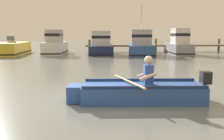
{
  "coord_description": "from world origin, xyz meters",
  "views": [
    {
      "loc": [
        -0.15,
        -6.53,
        1.72
      ],
      "look_at": [
        0.61,
        1.74,
        0.55
      ],
      "focal_mm": 40.09,
      "sensor_mm": 36.0,
      "label": 1
    }
  ],
  "objects_px": {
    "moored_boat_white": "(55,45)",
    "moored_boat_blue": "(141,45)",
    "rowboat_with_person": "(139,92)",
    "moored_boat_grey": "(179,45)",
    "moored_boat_navy": "(101,46)",
    "moored_boat_yellow": "(14,49)"
  },
  "relations": [
    {
      "from": "moored_boat_blue",
      "to": "moored_boat_grey",
      "type": "bearing_deg",
      "value": 4.31
    },
    {
      "from": "moored_boat_yellow",
      "to": "moored_boat_blue",
      "type": "bearing_deg",
      "value": -6.24
    },
    {
      "from": "moored_boat_yellow",
      "to": "moored_boat_white",
      "type": "xyz_separation_m",
      "value": [
        3.68,
        -0.12,
        0.32
      ]
    },
    {
      "from": "moored_boat_yellow",
      "to": "moored_boat_blue",
      "type": "relative_size",
      "value": 0.96
    },
    {
      "from": "rowboat_with_person",
      "to": "moored_boat_white",
      "type": "relative_size",
      "value": 0.78
    },
    {
      "from": "rowboat_with_person",
      "to": "moored_boat_blue",
      "type": "relative_size",
      "value": 0.59
    },
    {
      "from": "rowboat_with_person",
      "to": "moored_boat_white",
      "type": "height_order",
      "value": "moored_boat_white"
    },
    {
      "from": "rowboat_with_person",
      "to": "moored_boat_white",
      "type": "distance_m",
      "value": 17.1
    },
    {
      "from": "rowboat_with_person",
      "to": "moored_boat_blue",
      "type": "height_order",
      "value": "moored_boat_blue"
    },
    {
      "from": "moored_boat_navy",
      "to": "moored_boat_grey",
      "type": "xyz_separation_m",
      "value": [
        6.93,
        -0.96,
        0.09
      ]
    },
    {
      "from": "moored_boat_white",
      "to": "moored_boat_navy",
      "type": "relative_size",
      "value": 0.79
    },
    {
      "from": "moored_boat_yellow",
      "to": "moored_boat_grey",
      "type": "xyz_separation_m",
      "value": [
        14.75,
        -0.96,
        0.34
      ]
    },
    {
      "from": "moored_boat_white",
      "to": "moored_boat_yellow",
      "type": "bearing_deg",
      "value": 178.09
    },
    {
      "from": "rowboat_with_person",
      "to": "moored_boat_blue",
      "type": "bearing_deg",
      "value": 78.1
    },
    {
      "from": "moored_boat_white",
      "to": "moored_boat_blue",
      "type": "relative_size",
      "value": 0.76
    },
    {
      "from": "moored_boat_navy",
      "to": "moored_boat_grey",
      "type": "distance_m",
      "value": 6.99
    },
    {
      "from": "moored_boat_yellow",
      "to": "moored_boat_white",
      "type": "bearing_deg",
      "value": -1.91
    },
    {
      "from": "moored_boat_white",
      "to": "moored_boat_blue",
      "type": "height_order",
      "value": "moored_boat_blue"
    },
    {
      "from": "moored_boat_blue",
      "to": "moored_boat_grey",
      "type": "distance_m",
      "value": 3.53
    },
    {
      "from": "moored_boat_white",
      "to": "moored_boat_grey",
      "type": "bearing_deg",
      "value": -4.34
    },
    {
      "from": "rowboat_with_person",
      "to": "moored_boat_yellow",
      "type": "relative_size",
      "value": 0.61
    },
    {
      "from": "moored_boat_navy",
      "to": "moored_boat_white",
      "type": "bearing_deg",
      "value": -178.29
    }
  ]
}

